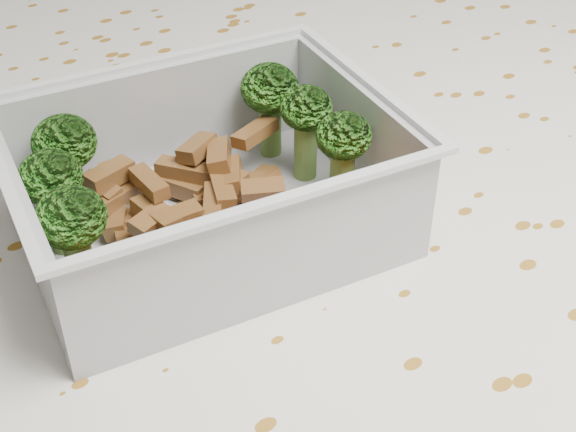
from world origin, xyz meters
TOP-DOWN VIEW (x-y plane):
  - dining_table at (0.00, 0.00)m, footprint 1.40×0.90m
  - tablecloth at (0.00, 0.00)m, footprint 1.46×0.96m
  - lunch_container at (-0.03, 0.03)m, footprint 0.20×0.17m
  - broccoli_florets at (-0.03, 0.05)m, footprint 0.16×0.11m
  - meat_pile at (-0.03, 0.05)m, footprint 0.11×0.08m
  - sausage at (-0.03, -0.01)m, footprint 0.15×0.06m

SIDE VIEW (x-z plane):
  - dining_table at x=0.00m, z-range 0.29..1.04m
  - tablecloth at x=0.00m, z-range 0.62..0.81m
  - meat_pile at x=-0.03m, z-range 0.76..0.79m
  - sausage at x=-0.03m, z-range 0.77..0.79m
  - lunch_container at x=-0.03m, z-range 0.75..0.81m
  - broccoli_florets at x=-0.03m, z-range 0.77..0.82m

